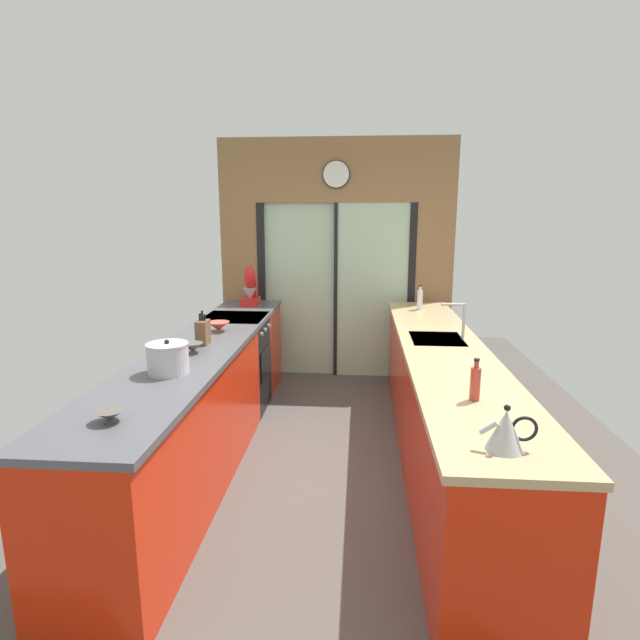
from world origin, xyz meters
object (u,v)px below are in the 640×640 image
object	(u,v)px
kettle	(506,430)
stock_pot	(168,358)
mixing_bowl_mid	(193,348)
stand_mixer	(250,290)
soap_bottle_near	(475,383)
mixing_bowl_far	(219,326)
soap_bottle_far	(420,299)
oven_range	(236,364)
mixing_bowl_near	(110,415)
knife_block	(203,332)

from	to	relation	value
kettle	stock_pot	bearing A→B (deg)	153.53
mixing_bowl_mid	stand_mixer	distance (m)	1.92
kettle	soap_bottle_near	world-z (taller)	soap_bottle_near
kettle	soap_bottle_near	size ratio (longest dim) A/B	1.06
mixing_bowl_far	soap_bottle_far	distance (m)	2.10
oven_range	stand_mixer	bearing A→B (deg)	88.38
mixing_bowl_near	soap_bottle_far	distance (m)	3.47
mixing_bowl_far	knife_block	distance (m)	0.42
oven_range	knife_block	xyz separation A→B (m)	(0.02, -1.02, 0.56)
mixing_bowl_near	mixing_bowl_far	distance (m)	1.86
mixing_bowl_far	stand_mixer	xyz separation A→B (m)	(0.00, 1.25, 0.12)
mixing_bowl_near	mixing_bowl_mid	world-z (taller)	mixing_bowl_mid
knife_block	kettle	world-z (taller)	knife_block
oven_range	stand_mixer	size ratio (longest dim) A/B	2.19
mixing_bowl_far	oven_range	bearing A→B (deg)	91.76
stand_mixer	kettle	bearing A→B (deg)	-61.33
mixing_bowl_mid	knife_block	bearing A→B (deg)	90.00
mixing_bowl_mid	stock_pot	xyz separation A→B (m)	(-0.00, -0.46, 0.06)
oven_range	soap_bottle_near	bearing A→B (deg)	-48.58
kettle	soap_bottle_far	size ratio (longest dim) A/B	0.96
oven_range	mixing_bowl_mid	distance (m)	1.36
stock_pot	kettle	xyz separation A→B (m)	(1.78, -0.89, -0.01)
mixing_bowl_near	knife_block	world-z (taller)	knife_block
mixing_bowl_near	stock_pot	distance (m)	0.74
mixing_bowl_far	knife_block	size ratio (longest dim) A/B	0.72
oven_range	soap_bottle_far	bearing A→B (deg)	15.94
knife_block	stand_mixer	bearing A→B (deg)	90.00
knife_block	mixing_bowl_mid	bearing A→B (deg)	-90.00
mixing_bowl_near	soap_bottle_far	world-z (taller)	soap_bottle_far
oven_range	kettle	xyz separation A→B (m)	(1.80, -2.61, 0.55)
stock_pot	mixing_bowl_near	bearing A→B (deg)	-90.00
knife_block	soap_bottle_far	size ratio (longest dim) A/B	1.02
oven_range	kettle	world-z (taller)	kettle
stand_mixer	oven_range	bearing A→B (deg)	-91.62
stand_mixer	stock_pot	world-z (taller)	stand_mixer
mixing_bowl_near	kettle	distance (m)	1.79
mixing_bowl_near	mixing_bowl_mid	xyz separation A→B (m)	(0.00, 1.20, 0.01)
oven_range	stock_pot	world-z (taller)	stock_pot
knife_block	mixing_bowl_far	bearing A→B (deg)	90.00
oven_range	soap_bottle_near	world-z (taller)	soap_bottle_near
mixing_bowl_far	stock_pot	bearing A→B (deg)	-90.00
stand_mixer	kettle	world-z (taller)	stand_mixer
stand_mixer	soap_bottle_near	size ratio (longest dim) A/B	1.84
mixing_bowl_near	mixing_bowl_mid	distance (m)	1.20
mixing_bowl_near	stock_pot	world-z (taller)	stock_pot
mixing_bowl_far	soap_bottle_near	size ratio (longest dim) A/B	0.81
stand_mixer	soap_bottle_far	size ratio (longest dim) A/B	1.67
mixing_bowl_mid	knife_block	size ratio (longest dim) A/B	0.58
oven_range	mixing_bowl_mid	size ratio (longest dim) A/B	6.16
mixing_bowl_near	soap_bottle_far	bearing A→B (deg)	59.11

